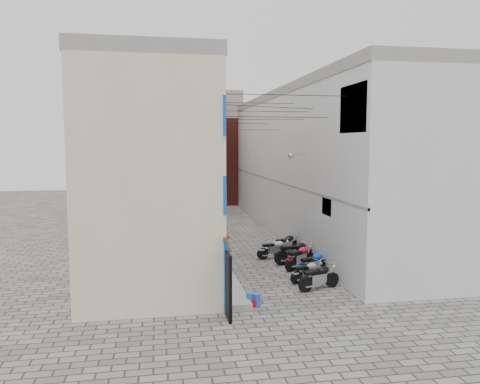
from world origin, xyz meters
TOP-DOWN VIEW (x-y plane):
  - ground at (0.00, 0.00)m, footprint 90.00×90.00m
  - plinth at (-2.05, 13.00)m, footprint 0.90×26.00m
  - building_left at (-4.98, 12.95)m, footprint 5.10×27.00m
  - building_right at (5.00, 13.00)m, footprint 5.94×26.00m
  - building_far_brick_left at (-2.00, 28.00)m, footprint 6.00×6.00m
  - building_far_brick_right at (3.00, 30.00)m, footprint 5.00×6.00m
  - building_far_concrete at (0.00, 34.00)m, footprint 8.00×5.00m
  - far_shopfront at (0.00, 25.20)m, footprint 2.00×0.30m
  - overhead_wires at (0.00, 7.64)m, footprint 5.80×13.02m
  - motorcycle_a at (1.45, 1.90)m, footprint 1.99×1.16m
  - motorcycle_b at (1.34, 2.90)m, footprint 1.76×1.01m
  - motorcycle_c at (1.90, 3.78)m, footprint 2.10×1.46m
  - motorcycle_d at (1.66, 5.00)m, footprint 2.05×1.73m
  - motorcycle_e at (1.69, 5.80)m, footprint 2.22×0.96m
  - motorcycle_f at (0.97, 7.01)m, footprint 1.92×0.84m
  - motorcycle_g at (1.87, 7.97)m, footprint 2.00×1.49m
  - person_a at (-1.95, 3.60)m, footprint 0.57×0.75m
  - person_b at (-2.30, 6.23)m, footprint 0.86×0.89m
  - water_jug_near at (-1.36, 0.50)m, footprint 0.36×0.36m
  - water_jug_far at (-1.55, 0.62)m, footprint 0.37×0.37m
  - red_crate at (-1.55, 0.50)m, footprint 0.40×0.33m

SIDE VIEW (x-z plane):
  - ground at x=0.00m, z-range 0.00..0.00m
  - red_crate at x=-1.55m, z-range 0.00..0.22m
  - plinth at x=-2.05m, z-range 0.00..0.25m
  - water_jug_near at x=-1.36m, z-range 0.00..0.44m
  - water_jug_far at x=-1.55m, z-range 0.00..0.46m
  - motorcycle_b at x=1.34m, z-range 0.00..0.97m
  - motorcycle_f at x=0.97m, z-range 0.00..1.07m
  - motorcycle_a at x=1.45m, z-range 0.00..1.10m
  - motorcycle_g at x=1.87m, z-range 0.00..1.13m
  - motorcycle_c at x=1.90m, z-range 0.00..1.17m
  - motorcycle_d at x=1.66m, z-range 0.00..1.19m
  - motorcycle_e at x=1.69m, z-range 0.00..1.24m
  - person_b at x=-2.30m, z-range 0.25..1.69m
  - person_a at x=-1.95m, z-range 0.25..2.08m
  - far_shopfront at x=0.00m, z-range 0.00..2.40m
  - building_far_brick_right at x=3.00m, z-range 0.00..8.00m
  - building_left at x=-4.98m, z-range 0.00..9.00m
  - building_right at x=5.00m, z-range 0.01..9.01m
  - building_far_brick_left at x=-2.00m, z-range 0.00..10.00m
  - building_far_concrete at x=0.00m, z-range 0.00..11.00m
  - overhead_wires at x=0.00m, z-range 6.46..7.79m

